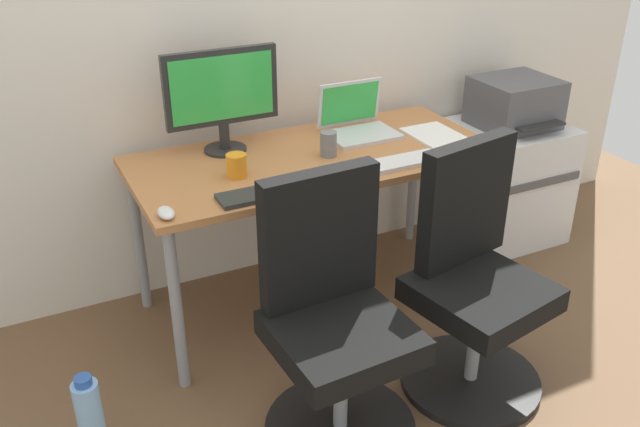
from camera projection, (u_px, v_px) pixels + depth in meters
ground_plane at (315, 299)px, 3.21m from camera, size 5.28×5.28×0.00m
desk at (315, 169)px, 2.92m from camera, size 1.53×0.70×0.72m
office_chair_left at (334, 325)px, 2.33m from camera, size 0.54×0.54×0.94m
office_chair_right at (473, 283)px, 2.56m from camera, size 0.54×0.54×0.94m
side_cabinet at (504, 181)px, 3.65m from camera, size 0.55×0.52×0.62m
printer at (515, 103)px, 3.45m from camera, size 0.38×0.40×0.24m
water_bottle_on_floor at (90, 415)px, 2.34m from camera, size 0.09×0.09×0.31m
desktop_monitor at (222, 94)px, 2.81m from camera, size 0.48×0.18×0.43m
open_laptop at (357, 122)px, 3.08m from camera, size 0.31×0.25×0.23m
keyboard_by_monitor at (263, 193)px, 2.53m from camera, size 0.34×0.12×0.02m
keyboard_by_laptop at (402, 162)px, 2.79m from camera, size 0.34×0.12×0.02m
mouse_by_monitor at (166, 213)px, 2.37m from camera, size 0.06×0.10×0.03m
mouse_by_laptop at (462, 152)px, 2.87m from camera, size 0.06×0.10×0.03m
coffee_mug at (237, 166)px, 2.67m from camera, size 0.08×0.08×0.09m
pen_cup at (328, 144)px, 2.85m from camera, size 0.07×0.07×0.10m
paper_pile at (436, 136)px, 3.07m from camera, size 0.21×0.30×0.01m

